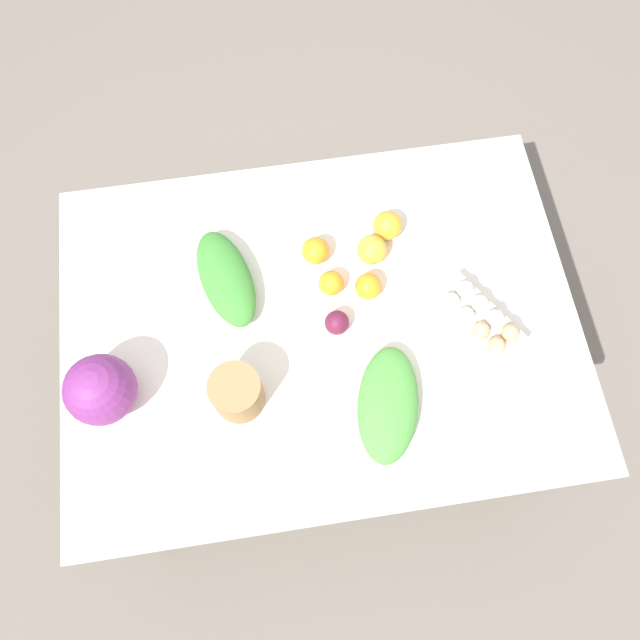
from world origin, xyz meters
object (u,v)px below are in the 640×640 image
at_px(paper_bag, 237,393).
at_px(orange_2, 368,286).
at_px(orange_4, 387,225).
at_px(greens_bunch_beet_tops, 226,278).
at_px(egg_carton, 478,321).
at_px(orange_3, 316,251).
at_px(cabbage_purple, 100,390).
at_px(greens_bunch_scallion, 388,404).
at_px(orange_1, 331,283).
at_px(beet_root, 337,323).
at_px(orange_0, 372,250).

distance_m(paper_bag, orange_2, 0.44).
bearing_deg(orange_4, greens_bunch_beet_tops, 11.48).
bearing_deg(orange_2, orange_4, -116.16).
height_order(greens_bunch_beet_tops, orange_4, orange_4).
xyz_separation_m(egg_carton, orange_3, (0.38, -0.26, -0.01)).
bearing_deg(greens_bunch_beet_tops, egg_carton, 160.81).
relative_size(cabbage_purple, greens_bunch_scallion, 0.59).
relative_size(egg_carton, orange_1, 4.02).
xyz_separation_m(egg_carton, orange_4, (0.17, -0.31, -0.00)).
bearing_deg(orange_3, orange_1, 105.09).
xyz_separation_m(egg_carton, beet_root, (0.35, -0.05, -0.01)).
relative_size(beet_root, orange_2, 0.90).
bearing_deg(orange_0, orange_3, -8.05).
distance_m(cabbage_purple, greens_bunch_beet_tops, 0.42).
xyz_separation_m(greens_bunch_beet_tops, orange_1, (-0.27, 0.05, -0.01)).
bearing_deg(orange_1, egg_carton, 155.01).
bearing_deg(egg_carton, orange_4, 177.22).
xyz_separation_m(paper_bag, greens_bunch_scallion, (-0.36, 0.08, -0.03)).
bearing_deg(orange_1, greens_bunch_beet_tops, -11.00).
xyz_separation_m(greens_bunch_scallion, orange_0, (-0.04, -0.42, 0.00)).
distance_m(orange_3, orange_4, 0.21).
bearing_deg(beet_root, orange_4, -125.20).
bearing_deg(orange_4, paper_bag, 42.31).
xyz_separation_m(greens_bunch_scallion, orange_4, (-0.09, -0.48, 0.00)).
relative_size(greens_bunch_beet_tops, beet_root, 4.56).
bearing_deg(orange_1, greens_bunch_scallion, 104.22).
relative_size(orange_3, orange_4, 0.94).
relative_size(greens_bunch_scallion, greens_bunch_beet_tops, 1.01).
height_order(cabbage_purple, greens_bunch_beet_tops, cabbage_purple).
relative_size(greens_bunch_beet_tops, orange_3, 3.91).
xyz_separation_m(beet_root, orange_4, (-0.18, -0.25, 0.01)).
bearing_deg(orange_3, egg_carton, 145.28).
distance_m(orange_0, orange_3, 0.15).
distance_m(egg_carton, orange_1, 0.39).
distance_m(egg_carton, orange_2, 0.29).
distance_m(greens_bunch_scallion, orange_4, 0.49).
height_order(beet_root, orange_3, orange_3).
xyz_separation_m(beet_root, orange_0, (-0.12, -0.19, 0.01)).
relative_size(paper_bag, orange_3, 1.71).
height_order(beet_root, orange_4, orange_4).
xyz_separation_m(greens_bunch_scallion, beet_root, (0.09, -0.23, -0.01)).
bearing_deg(orange_4, orange_1, 39.01).
height_order(cabbage_purple, greens_bunch_scallion, cabbage_purple).
height_order(cabbage_purple, orange_0, cabbage_purple).
xyz_separation_m(orange_0, orange_3, (0.15, -0.02, -0.00)).
bearing_deg(beet_root, cabbage_purple, 10.03).
relative_size(greens_bunch_scallion, orange_1, 4.42).
relative_size(egg_carton, orange_0, 3.35).
bearing_deg(cabbage_purple, greens_bunch_beet_tops, -139.97).
height_order(cabbage_purple, orange_3, cabbage_purple).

